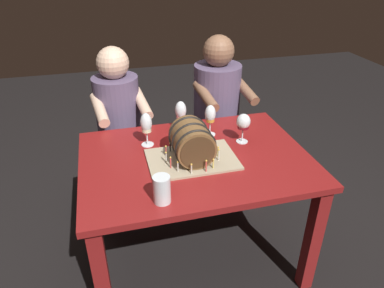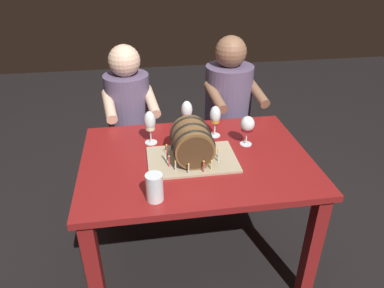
# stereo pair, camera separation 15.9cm
# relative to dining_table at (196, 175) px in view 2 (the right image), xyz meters

# --- Properties ---
(ground_plane) EXTENTS (8.00, 8.00, 0.00)m
(ground_plane) POSITION_rel_dining_table_xyz_m (0.00, 0.00, -0.62)
(ground_plane) COLOR black
(dining_table) EXTENTS (1.23, 0.88, 0.73)m
(dining_table) POSITION_rel_dining_table_xyz_m (0.00, 0.00, 0.00)
(dining_table) COLOR maroon
(dining_table) RESTS_ON ground
(barrel_cake) EXTENTS (0.47, 0.32, 0.22)m
(barrel_cake) POSITION_rel_dining_table_xyz_m (-0.03, -0.03, 0.21)
(barrel_cake) COLOR tan
(barrel_cake) RESTS_ON dining_table
(wine_glass_rose) EXTENTS (0.07, 0.07, 0.18)m
(wine_glass_rose) POSITION_rel_dining_table_xyz_m (-0.00, 0.35, 0.23)
(wine_glass_rose) COLOR white
(wine_glass_rose) RESTS_ON dining_table
(wine_glass_amber) EXTENTS (0.07, 0.07, 0.19)m
(wine_glass_amber) POSITION_rel_dining_table_xyz_m (0.15, 0.23, 0.24)
(wine_glass_amber) COLOR white
(wine_glass_amber) RESTS_ON dining_table
(wine_glass_white) EXTENTS (0.07, 0.07, 0.20)m
(wine_glass_white) POSITION_rel_dining_table_xyz_m (-0.23, 0.20, 0.24)
(wine_glass_white) COLOR white
(wine_glass_white) RESTS_ON dining_table
(wine_glass_red) EXTENTS (0.08, 0.08, 0.18)m
(wine_glass_red) POSITION_rel_dining_table_xyz_m (0.31, 0.10, 0.24)
(wine_glass_red) COLOR white
(wine_glass_red) RESTS_ON dining_table
(beer_pint) EXTENTS (0.08, 0.08, 0.13)m
(beer_pint) POSITION_rel_dining_table_xyz_m (-0.24, -0.33, 0.18)
(beer_pint) COLOR white
(beer_pint) RESTS_ON dining_table
(person_seated_left) EXTENTS (0.39, 0.49, 1.17)m
(person_seated_left) POSITION_rel_dining_table_xyz_m (-0.36, 0.73, -0.09)
(person_seated_left) COLOR #372D40
(person_seated_left) RESTS_ON ground
(person_seated_right) EXTENTS (0.42, 0.50, 1.21)m
(person_seated_right) POSITION_rel_dining_table_xyz_m (0.36, 0.73, -0.06)
(person_seated_right) COLOR #372D40
(person_seated_right) RESTS_ON ground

